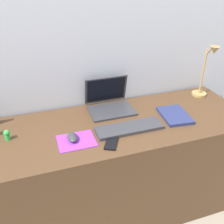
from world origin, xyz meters
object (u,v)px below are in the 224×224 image
Objects in this scene: laptop at (109,101)px; cell_phone at (111,143)px; toy_figurine_green at (7,135)px; notebook_pad at (175,115)px; mouse at (72,137)px; desk_lamp at (206,73)px; keyboard at (129,128)px.

laptop is 2.34× the size of cell_phone.
notebook_pad is at bearing -4.32° from toy_figurine_green.
mouse is at bearing -20.05° from toy_figurine_green.
mouse is at bearing -169.67° from notebook_pad.
desk_lamp is (1.04, 0.25, 0.17)m from mouse.
keyboard is at bearing -160.36° from desk_lamp.
notebook_pad is at bearing 7.91° from keyboard.
keyboard is at bearing -165.83° from notebook_pad.
desk_lamp is at bearing 19.64° from keyboard.
notebook_pad is (0.69, 0.05, -0.01)m from mouse.
notebook_pad is at bearing 44.23° from cell_phone.
desk_lamp is 1.40m from toy_figurine_green.
cell_phone is (-0.12, -0.40, -0.05)m from laptop.
mouse is 0.69m from notebook_pad.
desk_lamp is 6.50× the size of toy_figurine_green.
laptop is 0.74m from desk_lamp.
keyboard is at bearing 0.28° from mouse.
keyboard is (0.03, -0.30, -0.04)m from laptop.
desk_lamp is at bearing 4.97° from toy_figurine_green.
desk_lamp is 1.68× the size of notebook_pad.
keyboard is 0.75m from desk_lamp.
notebook_pad is at bearing -33.93° from laptop.
mouse is 1.08m from desk_lamp.
keyboard is at bearing 61.37° from cell_phone.
mouse is at bearing -166.57° from desk_lamp.
laptop is 0.42m from cell_phone.
desk_lamp reaches higher than cell_phone.
desk_lamp reaches higher than notebook_pad.
desk_lamp is 0.44m from notebook_pad.
laptop is 0.45m from notebook_pad.
laptop is 0.73× the size of keyboard.
toy_figurine_green reaches higher than mouse.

